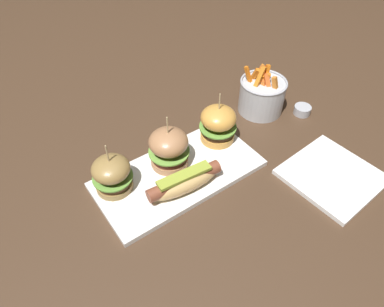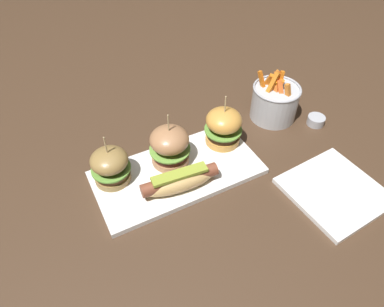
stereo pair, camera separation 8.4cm
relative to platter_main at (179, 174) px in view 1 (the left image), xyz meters
The scene contains 9 objects.
ground_plane 0.01m from the platter_main, ahead, with size 3.00×3.00×0.00m, color #422D1E.
platter_main is the anchor object (origin of this frame).
hot_dog 0.06m from the platter_main, 109.48° to the right, with size 0.18×0.07×0.05m.
slider_left 0.16m from the platter_main, 162.00° to the left, with size 0.09×0.09×0.13m.
slider_center 0.07m from the platter_main, 87.41° to the left, with size 0.10×0.10×0.14m.
slider_right 0.17m from the platter_main, 15.00° to the left, with size 0.10×0.10×0.14m.
fries_bucket 0.35m from the platter_main, 12.89° to the left, with size 0.13×0.13×0.15m.
sauce_ramekin 0.43m from the platter_main, ahead, with size 0.05×0.05×0.02m.
side_plate 0.37m from the platter_main, 36.45° to the right, with size 0.20×0.20×0.01m, color white.
Camera 1 is at (-0.31, -0.48, 0.65)m, focal length 33.13 mm.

